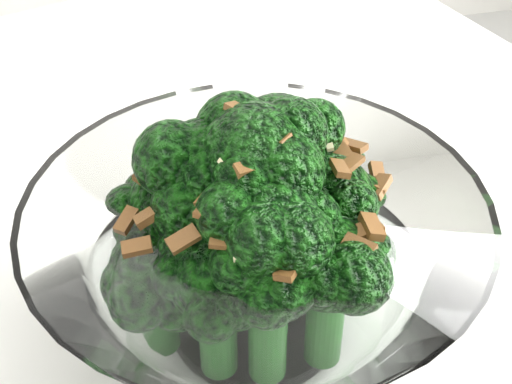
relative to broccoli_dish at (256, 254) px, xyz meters
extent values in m
cylinder|color=white|center=(0.18, 0.49, -0.46)|extent=(0.04, 0.04, 0.71)
cylinder|color=white|center=(0.00, 0.00, -0.06)|extent=(0.10, 0.10, 0.01)
cylinder|color=#185115|center=(0.00, 0.00, 0.00)|extent=(0.02, 0.02, 0.09)
sphere|color=#12470D|center=(0.00, 0.00, 0.06)|extent=(0.06, 0.06, 0.06)
cylinder|color=#185115|center=(0.02, 0.02, 0.00)|extent=(0.02, 0.02, 0.09)
sphere|color=#12470D|center=(0.02, 0.02, 0.05)|extent=(0.05, 0.05, 0.05)
cylinder|color=#185115|center=(-0.02, 0.01, 0.00)|extent=(0.02, 0.02, 0.08)
sphere|color=#12470D|center=(-0.02, 0.01, 0.05)|extent=(0.06, 0.06, 0.06)
cylinder|color=#185115|center=(0.00, -0.03, -0.01)|extent=(0.02, 0.02, 0.08)
sphere|color=#12470D|center=(0.00, -0.03, 0.05)|extent=(0.05, 0.05, 0.05)
cylinder|color=#185115|center=(0.04, 0.00, -0.01)|extent=(0.02, 0.02, 0.06)
sphere|color=#12470D|center=(0.04, 0.00, 0.03)|extent=(0.05, 0.05, 0.05)
cylinder|color=#185115|center=(-0.04, 0.02, -0.02)|extent=(0.02, 0.02, 0.06)
sphere|color=#12470D|center=(-0.04, 0.02, 0.03)|extent=(0.05, 0.05, 0.05)
cylinder|color=#185115|center=(0.03, -0.04, -0.02)|extent=(0.02, 0.02, 0.06)
sphere|color=#12470D|center=(0.03, -0.04, 0.02)|extent=(0.05, 0.05, 0.05)
cylinder|color=#185115|center=(-0.03, -0.03, -0.02)|extent=(0.02, 0.02, 0.06)
sphere|color=#12470D|center=(-0.03, -0.03, 0.02)|extent=(0.05, 0.05, 0.05)
cylinder|color=#185115|center=(0.05, 0.03, -0.02)|extent=(0.02, 0.02, 0.05)
sphere|color=#12470D|center=(0.05, 0.03, 0.01)|extent=(0.04, 0.04, 0.04)
cylinder|color=#185115|center=(-0.06, -0.01, -0.02)|extent=(0.02, 0.02, 0.04)
sphere|color=#12470D|center=(-0.06, -0.01, 0.01)|extent=(0.05, 0.05, 0.05)
cylinder|color=#185115|center=(0.01, 0.05, -0.02)|extent=(0.02, 0.02, 0.05)
sphere|color=#12470D|center=(0.01, 0.05, 0.01)|extent=(0.04, 0.04, 0.04)
cylinder|color=#185115|center=(0.00, -0.04, -0.02)|extent=(0.02, 0.02, 0.06)
sphere|color=#12470D|center=(0.00, -0.04, 0.03)|extent=(0.05, 0.05, 0.05)
cube|color=brown|center=(0.05, 0.00, 0.06)|extent=(0.02, 0.02, 0.01)
cube|color=brown|center=(0.00, -0.06, 0.05)|extent=(0.02, 0.02, 0.01)
cube|color=brown|center=(-0.05, 0.02, 0.06)|extent=(0.01, 0.02, 0.01)
cube|color=brown|center=(0.01, -0.01, 0.08)|extent=(0.02, 0.02, 0.01)
cube|color=brown|center=(0.02, 0.06, 0.05)|extent=(0.02, 0.02, 0.01)
cube|color=brown|center=(-0.02, -0.02, 0.06)|extent=(0.01, 0.02, 0.01)
cube|color=brown|center=(0.06, 0.02, 0.05)|extent=(0.02, 0.02, 0.01)
cube|color=brown|center=(0.04, -0.01, 0.06)|extent=(0.01, 0.02, 0.01)
cube|color=brown|center=(-0.05, 0.03, 0.04)|extent=(0.01, 0.02, 0.01)
cube|color=brown|center=(-0.02, 0.02, 0.07)|extent=(0.02, 0.01, 0.01)
cube|color=brown|center=(0.04, -0.04, 0.04)|extent=(0.02, 0.01, 0.01)
cube|color=brown|center=(-0.05, 0.01, 0.05)|extent=(0.02, 0.02, 0.01)
cube|color=brown|center=(-0.07, 0.00, 0.04)|extent=(0.01, 0.02, 0.01)
cube|color=brown|center=(-0.01, -0.02, 0.08)|extent=(0.01, 0.01, 0.01)
cube|color=brown|center=(0.05, 0.03, 0.05)|extent=(0.01, 0.02, 0.01)
cube|color=brown|center=(0.05, 0.04, 0.04)|extent=(0.02, 0.01, 0.01)
cube|color=brown|center=(-0.04, -0.03, 0.05)|extent=(0.02, 0.01, 0.01)
cube|color=brown|center=(-0.03, -0.04, 0.05)|extent=(0.01, 0.02, 0.00)
cube|color=brown|center=(-0.01, 0.07, 0.04)|extent=(0.01, 0.02, 0.01)
cube|color=brown|center=(0.05, 0.01, 0.05)|extent=(0.01, 0.02, 0.01)
cube|color=brown|center=(0.01, 0.06, 0.04)|extent=(0.02, 0.02, 0.01)
cube|color=brown|center=(0.03, 0.06, 0.04)|extent=(0.02, 0.01, 0.01)
cube|color=brown|center=(0.02, -0.06, 0.04)|extent=(0.02, 0.01, 0.01)
cube|color=brown|center=(0.05, -0.04, 0.05)|extent=(0.01, 0.02, 0.01)
cube|color=brown|center=(0.07, 0.00, 0.04)|extent=(0.02, 0.02, 0.01)
cube|color=brown|center=(-0.01, 0.01, 0.09)|extent=(0.01, 0.02, 0.01)
cube|color=brown|center=(-0.03, -0.03, 0.06)|extent=(0.02, 0.02, 0.00)
cube|color=brown|center=(-0.06, -0.02, 0.04)|extent=(0.01, 0.01, 0.01)
cube|color=brown|center=(0.04, -0.05, 0.05)|extent=(0.02, 0.02, 0.01)
cube|color=brown|center=(0.01, -0.05, 0.06)|extent=(0.02, 0.02, 0.01)
cube|color=brown|center=(0.07, 0.01, 0.04)|extent=(0.01, 0.02, 0.01)
cube|color=brown|center=(0.07, 0.00, 0.04)|extent=(0.01, 0.02, 0.01)
cube|color=brown|center=(0.04, 0.05, 0.04)|extent=(0.01, 0.02, 0.01)
cube|color=brown|center=(-0.02, 0.00, 0.07)|extent=(0.01, 0.01, 0.01)
cube|color=brown|center=(0.06, 0.03, 0.04)|extent=(0.01, 0.01, 0.01)
cube|color=brown|center=(-0.05, -0.01, 0.05)|extent=(0.02, 0.01, 0.01)
cube|color=brown|center=(-0.03, -0.02, 0.06)|extent=(0.01, 0.01, 0.01)
cube|color=brown|center=(-0.03, 0.01, 0.07)|extent=(0.02, 0.02, 0.01)
cube|color=brown|center=(-0.01, 0.04, 0.06)|extent=(0.02, 0.02, 0.01)
cube|color=brown|center=(0.06, 0.03, 0.04)|extent=(0.01, 0.02, 0.01)
cube|color=beige|center=(-0.03, -0.02, 0.06)|extent=(0.01, 0.01, 0.00)
cube|color=beige|center=(-0.02, -0.01, 0.08)|extent=(0.01, 0.01, 0.00)
cube|color=beige|center=(-0.01, 0.01, 0.08)|extent=(0.01, 0.01, 0.01)
cube|color=beige|center=(-0.04, 0.04, 0.05)|extent=(0.01, 0.01, 0.01)
cube|color=beige|center=(-0.03, 0.02, 0.07)|extent=(0.01, 0.01, 0.01)
cube|color=beige|center=(0.00, 0.02, 0.08)|extent=(0.00, 0.00, 0.00)
cube|color=beige|center=(0.02, 0.01, 0.08)|extent=(0.00, 0.00, 0.00)
cube|color=beige|center=(-0.05, 0.02, 0.05)|extent=(0.01, 0.01, 0.01)
cube|color=beige|center=(0.04, 0.00, 0.06)|extent=(0.00, 0.00, 0.00)
cube|color=beige|center=(0.01, -0.05, 0.06)|extent=(0.01, 0.01, 0.01)
cube|color=beige|center=(-0.01, -0.04, 0.06)|extent=(0.01, 0.01, 0.01)
cube|color=beige|center=(-0.03, -0.03, 0.06)|extent=(0.01, 0.01, 0.01)
cube|color=beige|center=(0.02, 0.05, 0.06)|extent=(0.01, 0.01, 0.01)
cube|color=beige|center=(-0.02, 0.03, 0.06)|extent=(0.01, 0.01, 0.00)
cube|color=beige|center=(-0.02, -0.05, 0.05)|extent=(0.01, 0.01, 0.00)
camera|label=1|loc=(-0.07, -0.30, 0.29)|focal=55.00mm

